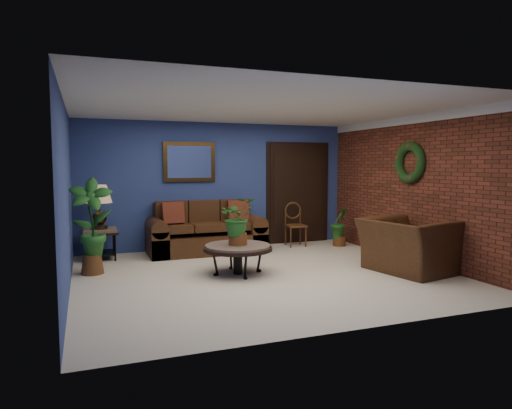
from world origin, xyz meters
name	(u,v)px	position (x,y,z in m)	size (l,w,h in m)	color
floor	(265,274)	(0.00, 0.00, 0.00)	(5.50, 5.50, 0.00)	beige
wall_back	(219,185)	(0.00, 2.50, 1.25)	(5.50, 0.04, 2.50)	navy
wall_left	(66,197)	(-2.75, 0.00, 1.25)	(0.04, 5.00, 2.50)	navy
wall_right_brick	(414,189)	(2.75, 0.00, 1.25)	(0.04, 5.00, 2.50)	maroon
ceiling	(265,108)	(0.00, 0.00, 2.50)	(5.50, 5.00, 0.02)	silver
crown_molding	(415,119)	(2.72, 0.00, 2.43)	(0.03, 5.00, 0.14)	white
wall_mirror	(189,162)	(-0.60, 2.46, 1.72)	(1.02, 0.06, 0.77)	#442E12
closet_door	(298,194)	(1.75, 2.47, 1.05)	(1.44, 0.06, 2.18)	black
wreath	(410,163)	(2.69, 0.05, 1.70)	(0.72, 0.72, 0.16)	black
sofa	(205,235)	(-0.39, 2.08, 0.32)	(2.17, 0.94, 0.98)	#432613
coffee_table	(238,249)	(-0.37, 0.18, 0.39)	(1.05, 1.05, 0.45)	#544E49
end_table	(100,236)	(-2.30, 2.05, 0.42)	(0.60, 0.60, 0.54)	#544E49
table_lamp	(99,201)	(-2.30, 2.05, 1.03)	(0.45, 0.45, 0.74)	#442E12
side_chair	(295,221)	(1.51, 2.12, 0.51)	(0.42, 0.42, 0.90)	#523117
armchair	(408,246)	(2.15, -0.62, 0.41)	(1.28, 1.11, 0.83)	#432613
coffee_plant	(238,219)	(-0.37, 0.18, 0.85)	(0.56, 0.50, 0.72)	brown
floor_plant	(339,225)	(2.35, 1.75, 0.43)	(0.41, 0.36, 0.82)	brown
tall_plant	(91,222)	(-2.45, 0.97, 0.80)	(0.70, 0.52, 1.48)	brown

